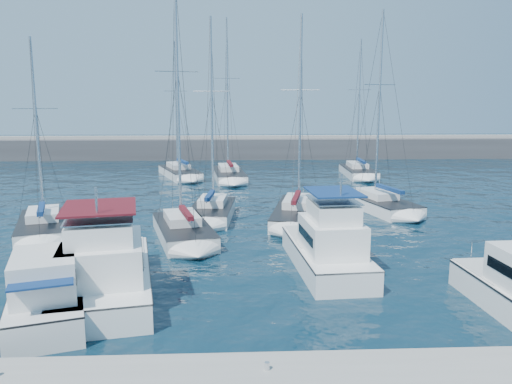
{
  "coord_description": "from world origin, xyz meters",
  "views": [
    {
      "loc": [
        -0.96,
        -24.76,
        8.53
      ],
      "look_at": [
        0.44,
        5.8,
        3.0
      ],
      "focal_mm": 35.0,
      "sensor_mm": 36.0,
      "label": 1
    }
  ],
  "objects_px": {
    "motor_yacht_port_outer": "(47,295)",
    "motor_yacht_stbd_inner": "(328,249)",
    "sailboat_mid_c": "(212,211)",
    "sailboat_mid_a": "(44,226)",
    "sailboat_mid_e": "(380,204)",
    "sailboat_mid_d": "(298,212)",
    "sailboat_back_a": "(180,172)",
    "sailboat_back_b": "(229,174)",
    "motor_yacht_port_inner": "(104,272)",
    "sailboat_back_c": "(358,171)",
    "sailboat_mid_b": "(183,230)"
  },
  "relations": [
    {
      "from": "motor_yacht_stbd_inner",
      "to": "sailboat_mid_a",
      "type": "relative_size",
      "value": 0.67
    },
    {
      "from": "motor_yacht_port_inner",
      "to": "sailboat_back_c",
      "type": "xyz_separation_m",
      "value": [
        20.31,
        35.88,
        -0.6
      ]
    },
    {
      "from": "motor_yacht_port_outer",
      "to": "sailboat_back_a",
      "type": "height_order",
      "value": "sailboat_back_a"
    },
    {
      "from": "sailboat_back_b",
      "to": "sailboat_back_c",
      "type": "xyz_separation_m",
      "value": [
        15.1,
        1.76,
        -0.01
      ]
    },
    {
      "from": "motor_yacht_stbd_inner",
      "to": "sailboat_mid_e",
      "type": "height_order",
      "value": "sailboat_mid_e"
    },
    {
      "from": "sailboat_mid_a",
      "to": "sailboat_mid_e",
      "type": "bearing_deg",
      "value": -3.52
    },
    {
      "from": "motor_yacht_port_outer",
      "to": "sailboat_mid_b",
      "type": "xyz_separation_m",
      "value": [
        4.27,
        11.61,
        -0.39
      ]
    },
    {
      "from": "motor_yacht_port_inner",
      "to": "sailboat_back_a",
      "type": "height_order",
      "value": "sailboat_back_a"
    },
    {
      "from": "motor_yacht_stbd_inner",
      "to": "sailboat_mid_c",
      "type": "xyz_separation_m",
      "value": [
        -6.39,
        11.96,
        -0.59
      ]
    },
    {
      "from": "sailboat_mid_b",
      "to": "sailboat_back_b",
      "type": "bearing_deg",
      "value": 69.16
    },
    {
      "from": "sailboat_mid_e",
      "to": "sailboat_mid_c",
      "type": "bearing_deg",
      "value": 175.28
    },
    {
      "from": "sailboat_mid_c",
      "to": "sailboat_back_b",
      "type": "xyz_separation_m",
      "value": [
        1.08,
        19.13,
        0.0
      ]
    },
    {
      "from": "motor_yacht_port_outer",
      "to": "sailboat_mid_b",
      "type": "bearing_deg",
      "value": 52.34
    },
    {
      "from": "motor_yacht_port_inner",
      "to": "sailboat_mid_d",
      "type": "xyz_separation_m",
      "value": [
        10.44,
        14.35,
        -0.62
      ]
    },
    {
      "from": "sailboat_mid_c",
      "to": "sailboat_mid_e",
      "type": "bearing_deg",
      "value": 14.32
    },
    {
      "from": "motor_yacht_port_inner",
      "to": "motor_yacht_stbd_inner",
      "type": "relative_size",
      "value": 1.16
    },
    {
      "from": "motor_yacht_stbd_inner",
      "to": "sailboat_back_c",
      "type": "height_order",
      "value": "sailboat_back_c"
    },
    {
      "from": "motor_yacht_port_outer",
      "to": "sailboat_back_c",
      "type": "distance_m",
      "value": 43.95
    },
    {
      "from": "motor_yacht_stbd_inner",
      "to": "sailboat_back_a",
      "type": "height_order",
      "value": "sailboat_back_a"
    },
    {
      "from": "sailboat_mid_c",
      "to": "sailboat_mid_a",
      "type": "bearing_deg",
      "value": -154.92
    },
    {
      "from": "motor_yacht_port_outer",
      "to": "sailboat_mid_d",
      "type": "distance_m",
      "value": 20.5
    },
    {
      "from": "motor_yacht_port_inner",
      "to": "motor_yacht_stbd_inner",
      "type": "distance_m",
      "value": 10.95
    },
    {
      "from": "sailboat_mid_d",
      "to": "sailboat_mid_a",
      "type": "bearing_deg",
      "value": -156.97
    },
    {
      "from": "sailboat_mid_e",
      "to": "sailboat_mid_b",
      "type": "bearing_deg",
      "value": -166.73
    },
    {
      "from": "sailboat_mid_e",
      "to": "sailboat_back_c",
      "type": "distance_m",
      "value": 18.91
    },
    {
      "from": "sailboat_mid_a",
      "to": "sailboat_mid_b",
      "type": "relative_size",
      "value": 0.78
    },
    {
      "from": "motor_yacht_stbd_inner",
      "to": "sailboat_mid_c",
      "type": "distance_m",
      "value": 13.57
    },
    {
      "from": "sailboat_mid_c",
      "to": "sailboat_back_b",
      "type": "distance_m",
      "value": 19.16
    },
    {
      "from": "sailboat_mid_c",
      "to": "sailboat_mid_e",
      "type": "distance_m",
      "value": 13.46
    },
    {
      "from": "sailboat_mid_a",
      "to": "sailboat_back_a",
      "type": "distance_m",
      "value": 25.86
    },
    {
      "from": "sailboat_back_a",
      "to": "sailboat_back_c",
      "type": "bearing_deg",
      "value": -20.36
    },
    {
      "from": "sailboat_back_b",
      "to": "motor_yacht_port_inner",
      "type": "bearing_deg",
      "value": -104.57
    },
    {
      "from": "sailboat_mid_d",
      "to": "sailboat_back_a",
      "type": "distance_m",
      "value": 24.34
    },
    {
      "from": "sailboat_back_b",
      "to": "sailboat_mid_e",
      "type": "bearing_deg",
      "value": -60.09
    },
    {
      "from": "motor_yacht_stbd_inner",
      "to": "sailboat_mid_d",
      "type": "xyz_separation_m",
      "value": [
        -0.08,
        11.32,
        -0.62
      ]
    },
    {
      "from": "sailboat_mid_c",
      "to": "sailboat_back_a",
      "type": "relative_size",
      "value": 0.95
    },
    {
      "from": "motor_yacht_port_outer",
      "to": "motor_yacht_stbd_inner",
      "type": "distance_m",
      "value": 13.31
    },
    {
      "from": "sailboat_mid_c",
      "to": "sailboat_mid_e",
      "type": "xyz_separation_m",
      "value": [
        13.28,
        2.2,
        -0.0
      ]
    },
    {
      "from": "sailboat_mid_a",
      "to": "sailboat_mid_d",
      "type": "relative_size",
      "value": 0.86
    },
    {
      "from": "sailboat_mid_b",
      "to": "sailboat_back_b",
      "type": "distance_m",
      "value": 24.79
    },
    {
      "from": "sailboat_mid_e",
      "to": "sailboat_mid_d",
      "type": "bearing_deg",
      "value": -171.93
    },
    {
      "from": "sailboat_mid_a",
      "to": "sailboat_mid_b",
      "type": "distance_m",
      "value": 9.37
    },
    {
      "from": "sailboat_mid_b",
      "to": "sailboat_back_c",
      "type": "relative_size",
      "value": 1.05
    },
    {
      "from": "sailboat_mid_d",
      "to": "sailboat_mid_e",
      "type": "height_order",
      "value": "sailboat_mid_e"
    },
    {
      "from": "motor_yacht_port_outer",
      "to": "sailboat_mid_e",
      "type": "xyz_separation_m",
      "value": [
        19.15,
        19.33,
        -0.41
      ]
    },
    {
      "from": "sailboat_mid_a",
      "to": "sailboat_back_b",
      "type": "relative_size",
      "value": 0.72
    },
    {
      "from": "motor_yacht_port_inner",
      "to": "sailboat_mid_a",
      "type": "height_order",
      "value": "sailboat_mid_a"
    },
    {
      "from": "motor_yacht_stbd_inner",
      "to": "sailboat_mid_e",
      "type": "xyz_separation_m",
      "value": [
        6.88,
        14.16,
        -0.6
      ]
    },
    {
      "from": "motor_yacht_stbd_inner",
      "to": "sailboat_back_a",
      "type": "bearing_deg",
      "value": 104.21
    },
    {
      "from": "sailboat_mid_d",
      "to": "sailboat_back_a",
      "type": "relative_size",
      "value": 0.96
    }
  ]
}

